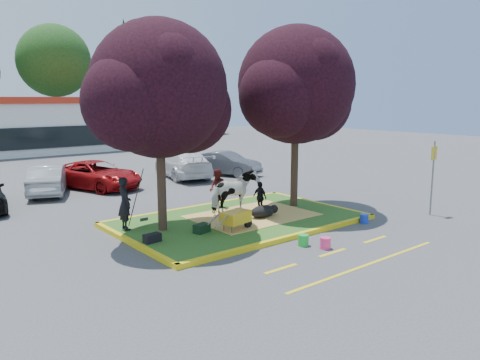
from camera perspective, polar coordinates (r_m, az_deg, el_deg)
ground at (r=16.42m, az=-0.11°, el=-5.19°), size 90.00×90.00×0.00m
median_island at (r=16.40m, az=-0.11°, el=-4.94°), size 8.00×5.00×0.15m
curb_near at (r=14.56m, az=6.30°, el=-6.93°), size 8.30×0.16×0.15m
curb_far at (r=18.42m, az=-5.15°, el=-3.32°), size 8.30×0.16×0.15m
curb_left at (r=14.31m, az=-13.07°, el=-7.44°), size 0.16×5.30×0.15m
curb_right at (r=19.15m, az=9.46°, el=-2.91°), size 0.16×5.30×0.15m
straw_bedding at (r=16.75m, az=1.49°, el=-4.34°), size 4.20×3.00×0.01m
tree_purple_left at (r=14.61m, az=-9.75°, el=10.09°), size 5.06×4.20×6.51m
tree_purple_right at (r=17.96m, az=6.93°, el=10.74°), size 5.30×4.40×6.82m
fire_lane_stripe_a at (r=12.15m, az=5.03°, el=-10.72°), size 1.10×0.12×0.01m
fire_lane_stripe_b at (r=13.54m, az=11.21°, el=-8.69°), size 1.10×0.12×0.01m
fire_lane_stripe_c at (r=15.07m, az=16.15°, el=-6.97°), size 1.10×0.12×0.01m
fire_lane_long at (r=12.85m, az=15.37°, el=-9.88°), size 6.00×0.10×0.01m
retail_building at (r=42.12m, az=-22.52°, el=6.40°), size 20.40×8.40×4.40m
treeline at (r=51.32m, az=-26.93°, el=12.72°), size 46.58×7.80×14.63m
cow at (r=16.94m, az=-0.68°, el=-1.51°), size 1.88×0.95×1.55m
calf at (r=16.44m, az=2.80°, el=-3.86°), size 1.14×0.88×0.43m
handler at (r=15.27m, az=-13.88°, el=-2.79°), size 0.47×0.66×1.70m
visitor_a at (r=17.84m, az=-2.74°, el=-1.04°), size 0.64×0.78×1.49m
visitor_b at (r=17.11m, az=2.43°, el=-2.09°), size 0.29×0.67×1.15m
wheelbarrow at (r=14.78m, az=-0.48°, el=-4.56°), size 1.67×0.73×0.63m
gear_bag_dark at (r=13.92m, az=-10.65°, el=-6.97°), size 0.52×0.32×0.25m
gear_bag_green at (r=14.70m, az=-4.69°, el=-5.88°), size 0.58×0.44×0.27m
sign_post at (r=18.53m, az=22.48°, el=1.23°), size 0.39×0.06×2.76m
bucket_green at (r=13.97m, az=7.72°, el=-7.29°), size 0.34×0.34×0.34m
bucket_pink at (r=13.81m, az=10.36°, el=-7.58°), size 0.37×0.37×0.33m
bucket_blue at (r=16.86m, az=14.90°, el=-4.57°), size 0.34×0.34×0.32m
car_silver at (r=22.84m, az=-22.34°, el=0.06°), size 2.88×4.29×1.34m
car_red at (r=23.50m, az=-17.17°, el=0.61°), size 3.77×5.23×1.32m
car_white at (r=25.82m, az=-6.96°, el=1.95°), size 3.16×5.42×1.47m
car_grey at (r=26.38m, az=-1.73°, el=2.02°), size 2.84×4.24×1.32m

